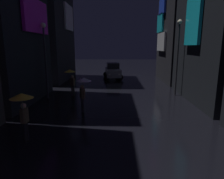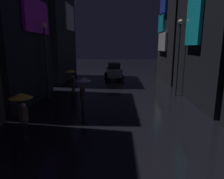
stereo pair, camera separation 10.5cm
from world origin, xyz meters
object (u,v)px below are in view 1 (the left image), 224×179
Objects in this scene: pedestrian_near_crossing_yellow at (71,75)px; car_distant at (113,71)px; pedestrian_far_right_clear at (83,85)px; streetlamp_left_far at (45,52)px; streetlamp_right_far at (178,50)px; pedestrian_midstreet_centre_yellow at (23,104)px.

pedestrian_near_crossing_yellow reaches higher than car_distant.
pedestrian_far_right_clear is 4.41m from pedestrian_near_crossing_yellow.
streetlamp_left_far is at bearing -115.79° from car_distant.
pedestrian_near_crossing_yellow is 8.59m from streetlamp_right_far.
pedestrian_far_right_clear is 1.00× the size of pedestrian_near_crossing_yellow.
streetlamp_left_far reaches higher than pedestrian_midstreet_centre_yellow.
pedestrian_midstreet_centre_yellow is at bearing -135.09° from streetlamp_right_far.
pedestrian_midstreet_centre_yellow is 7.64m from streetlamp_left_far.
pedestrian_midstreet_centre_yellow is at bearing -77.79° from streetlamp_left_far.
pedestrian_near_crossing_yellow is 9.63m from car_distant.
streetlamp_left_far is (-1.57, 7.26, 1.80)m from pedestrian_midstreet_centre_yellow.
pedestrian_midstreet_centre_yellow is 0.38× the size of streetlamp_left_far.
streetlamp_left_far is at bearing 102.21° from pedestrian_midstreet_centre_yellow.
car_distant is at bearing 71.05° from pedestrian_near_crossing_yellow.
streetlamp_right_far reaches higher than pedestrian_far_right_clear.
pedestrian_far_right_clear is 13.26m from car_distant.
pedestrian_far_right_clear is 0.36× the size of streetlamp_right_far.
pedestrian_far_right_clear is (1.75, 3.96, 0.00)m from pedestrian_midstreet_centre_yellow.
streetlamp_left_far is at bearing -154.57° from pedestrian_near_crossing_yellow.
streetlamp_right_far is at bearing 2.49° from pedestrian_near_crossing_yellow.
streetlamp_right_far reaches higher than streetlamp_left_far.
streetlamp_right_far is 1.06× the size of streetlamp_left_far.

